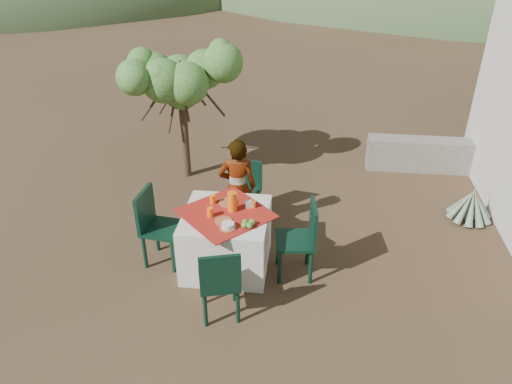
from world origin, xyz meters
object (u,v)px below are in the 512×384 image
chair_far (246,187)px  agave (471,205)px  table (226,239)px  chair_near (220,281)px  shrub_tree (186,84)px  person (237,188)px  juice_pitcher (232,202)px  chair_left (156,224)px  chair_right (302,236)px

chair_far → agave: size_ratio=1.27×
table → chair_near: bearing=-84.5°
chair_near → shrub_tree: size_ratio=0.47×
person → juice_pitcher: 0.70m
table → chair_left: (-0.87, -0.02, 0.17)m
chair_far → shrub_tree: (-1.09, 1.19, 1.08)m
person → chair_far: bearing=-109.1°
chair_far → person: person is taller
chair_far → chair_near: (-0.01, -2.08, 0.04)m
chair_left → person: bearing=-43.1°
shrub_tree → agave: bearing=-11.9°
chair_near → agave: chair_near is taller
chair_far → chair_right: 1.47m
chair_near → chair_right: chair_right is taller
chair_left → chair_right: 1.80m
chair_far → shrub_tree: 1.94m
juice_pitcher → chair_left: bearing=-174.9°
shrub_tree → juice_pitcher: 2.59m
juice_pitcher → person: bearing=93.4°
chair_near → shrub_tree: shrub_tree is taller
chair_near → juice_pitcher: (-0.02, 1.01, 0.37)m
agave → chair_near: bearing=-143.5°
juice_pitcher → chair_near: bearing=-89.0°
chair_right → chair_near: bearing=-50.9°
shrub_tree → chair_far: bearing=-47.5°
chair_left → juice_pitcher: 1.01m
chair_right → juice_pitcher: (-0.85, 0.15, 0.34)m
agave → juice_pitcher: juice_pitcher is taller
shrub_tree → juice_pitcher: bearing=-64.8°
shrub_tree → juice_pitcher: shrub_tree is taller
table → agave: bearing=23.4°
chair_near → chair_far: bearing=-105.5°
chair_near → shrub_tree: 3.60m
chair_right → juice_pitcher: bearing=-106.7°
chair_far → juice_pitcher: bearing=-80.0°
chair_left → shrub_tree: size_ratio=0.51×
chair_right → shrub_tree: shrub_tree is taller
table → chair_right: chair_right is taller
table → agave: size_ratio=1.93×
table → chair_near: chair_near is taller
chair_near → chair_left: (-0.96, 0.93, 0.04)m
table → chair_left: bearing=-178.9°
chair_left → chair_far: bearing=-32.9°
person → shrub_tree: bearing=-67.2°
shrub_tree → agave: shrub_tree is taller
juice_pitcher → chair_far: bearing=88.7°
agave → person: bearing=-168.0°
chair_left → shrub_tree: shrub_tree is taller
table → chair_far: bearing=85.1°
chair_far → juice_pitcher: juice_pitcher is taller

